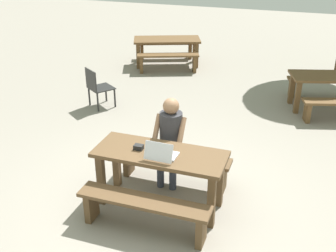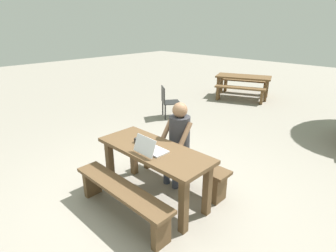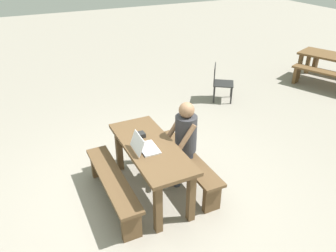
% 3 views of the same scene
% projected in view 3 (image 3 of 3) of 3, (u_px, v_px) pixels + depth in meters
% --- Properties ---
extents(ground_plane, '(30.00, 30.00, 0.00)m').
position_uv_depth(ground_plane, '(152.00, 191.00, 4.85)').
color(ground_plane, gray).
extents(picnic_table_front, '(1.65, 0.65, 0.77)m').
position_uv_depth(picnic_table_front, '(151.00, 155.00, 4.55)').
color(picnic_table_front, brown).
rests_on(picnic_table_front, ground).
extents(bench_near, '(1.60, 0.30, 0.45)m').
position_uv_depth(bench_near, '(113.00, 184.00, 4.48)').
color(bench_near, brown).
rests_on(bench_near, ground).
extents(bench_far, '(1.60, 0.30, 0.45)m').
position_uv_depth(bench_far, '(187.00, 162.00, 4.91)').
color(bench_far, brown).
rests_on(bench_far, ground).
extents(laptop, '(0.36, 0.32, 0.23)m').
position_uv_depth(laptop, '(144.00, 146.00, 4.36)').
color(laptop, silver).
rests_on(laptop, picnic_table_front).
extents(small_pouch, '(0.11, 0.09, 0.06)m').
position_uv_depth(small_pouch, '(142.00, 135.00, 4.68)').
color(small_pouch, black).
rests_on(small_pouch, picnic_table_front).
extents(person_seated, '(0.42, 0.41, 1.27)m').
position_uv_depth(person_seated, '(184.00, 137.00, 4.73)').
color(person_seated, '#333847').
rests_on(person_seated, ground).
extents(plastic_chair, '(0.61, 0.61, 0.81)m').
position_uv_depth(plastic_chair, '(220.00, 82.00, 7.48)').
color(plastic_chair, '#262626').
rests_on(plastic_chair, ground).
extents(picnic_table_rear, '(1.86, 1.33, 0.70)m').
position_uv_depth(picnic_table_rear, '(335.00, 60.00, 8.33)').
color(picnic_table_rear, brown).
rests_on(picnic_table_rear, ground).
extents(bench_rear_south, '(1.54, 0.84, 0.46)m').
position_uv_depth(bench_rear_south, '(324.00, 76.00, 8.05)').
color(bench_rear_south, brown).
rests_on(bench_rear_south, ground).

